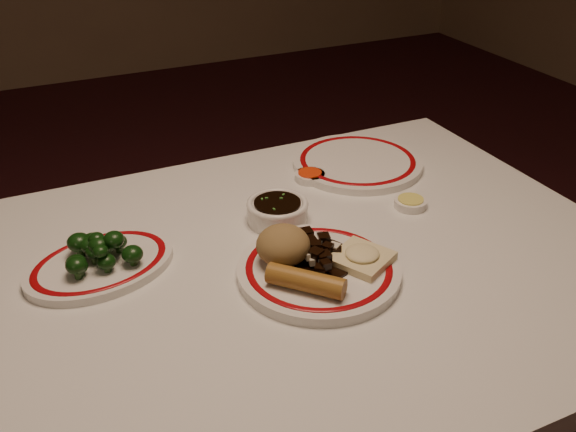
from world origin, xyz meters
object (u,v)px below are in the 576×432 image
Objects in this scene: dining_table at (291,306)px; stirfry_heap at (315,254)px; soy_bowl at (277,212)px; main_plate at (319,270)px; broccoli_pile at (97,249)px; rice_mound at (283,245)px; broccoli_plate at (100,264)px; fried_wonton at (362,257)px; spring_roll at (306,281)px.

stirfry_heap is (0.03, -0.03, 0.12)m from dining_table.
stirfry_heap is 0.16m from soy_bowl.
broccoli_pile reaches higher than main_plate.
broccoli_pile is (-0.28, 0.13, -0.01)m from rice_mound.
broccoli_plate is 0.03m from broccoli_pile.
rice_mound is at bearing 154.36° from fried_wonton.
stirfry_heap is at bearing 148.25° from fried_wonton.
spring_roll is at bearing -135.11° from main_plate.
broccoli_pile is at bearing -177.43° from soy_bowl.
soy_bowl is (0.06, 0.15, -0.03)m from rice_mound.
fried_wonton is at bearing -25.76° from broccoli_plate.
main_plate is at bearing -92.88° from soy_bowl.
main_plate is 2.67× the size of spring_roll.
stirfry_heap is at bearing -24.53° from broccoli_pile.
rice_mound is (-0.02, -0.01, 0.14)m from dining_table.
fried_wonton is 0.08m from stirfry_heap.
spring_roll is at bearing -38.53° from broccoli_pile.
broccoli_plate is (-0.28, 0.13, -0.04)m from rice_mound.
broccoli_plate is (-0.32, 0.17, -0.00)m from main_plate.
broccoli_pile is (-0.00, 0.00, 0.03)m from broccoli_plate.
main_plate is at bearing -27.98° from broccoli_pile.
broccoli_pile is (-0.30, 0.12, 0.13)m from dining_table.
broccoli_pile is (-0.32, 0.17, 0.03)m from main_plate.
fried_wonton is (0.12, -0.06, -0.02)m from rice_mound.
stirfry_heap is at bearing -91.81° from soy_bowl.
main_plate is 0.03m from stirfry_heap.
broccoli_pile reaches higher than fried_wonton.
spring_roll is (-0.02, -0.10, 0.13)m from dining_table.
dining_table is 0.17m from fried_wonton.
soy_bowl is at bearing 69.28° from rice_mound.
dining_table is at bearing -104.79° from soy_bowl.
fried_wonton is 0.44m from broccoli_plate.
soy_bowl is (0.01, 0.16, -0.01)m from stirfry_heap.
main_plate is 0.07m from fried_wonton.
broccoli_plate is at bearing 154.19° from rice_mound.
broccoli_plate is (-0.33, 0.15, -0.02)m from stirfry_heap.
broccoli_pile is 1.09× the size of soy_bowl.
main_plate is 0.07m from spring_roll.
soy_bowl is at bearing 2.57° from broccoli_pile.
fried_wonton is 0.21m from soy_bowl.
rice_mound is 0.31m from broccoli_plate.
dining_table is 0.13m from stirfry_heap.
main_plate reaches higher than broccoli_plate.
broccoli_plate is at bearing 154.24° from fried_wonton.
fried_wonton is 0.90× the size of stirfry_heap.
spring_roll is 0.24m from soy_bowl.
spring_roll is at bearing -38.54° from broccoli_plate.
stirfry_heap is 1.07× the size of broccoli_pile.
rice_mound is 0.76× the size of fried_wonton.
spring_roll is 1.05× the size of fried_wonton.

